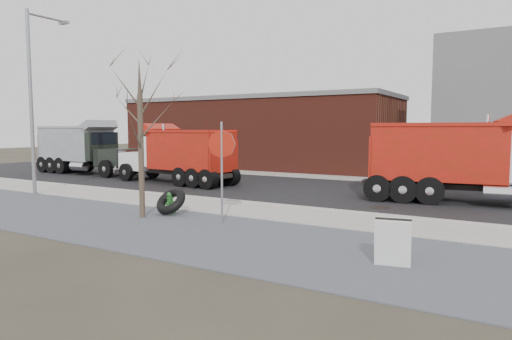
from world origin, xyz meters
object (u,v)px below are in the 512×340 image
Objects in this scene: stop_sign at (222,156)px; dump_truck_red_b at (179,154)px; dump_truck_grey at (85,147)px; fire_hydrant at (170,203)px; dump_truck_red_a at (467,158)px; truck_tire at (171,201)px; sandwich_board at (393,242)px.

stop_sign is 0.42× the size of dump_truck_red_b.
dump_truck_grey is at bearing -1.41° from dump_truck_red_b.
fire_hydrant is at bearing -27.41° from dump_truck_grey.
truck_tire is at bearing -144.32° from dump_truck_red_a.
truck_tire is (0.20, -0.17, 0.12)m from fire_hydrant.
dump_truck_grey is (-22.13, 10.20, 1.19)m from sandwich_board.
fire_hydrant is 0.25× the size of stop_sign.
dump_truck_red_b reaches higher than sandwich_board.
stop_sign is at bearing 142.46° from dump_truck_red_b.
stop_sign is 3.05× the size of sandwich_board.
sandwich_board is at bearing 151.44° from dump_truck_red_b.
sandwich_board is (8.10, -2.29, 0.19)m from fire_hydrant.
dump_truck_red_a is (0.41, 9.84, 1.22)m from sandwich_board.
dump_truck_grey is at bearing 171.88° from dump_truck_red_a.
truck_tire is 1.12× the size of sandwich_board.
stop_sign is 5.99m from sandwich_board.
stop_sign is at bearing -31.54° from fire_hydrant.
truck_tire is 0.37× the size of stop_sign.
stop_sign is (2.57, -0.58, 1.75)m from fire_hydrant.
truck_tire is at bearing -27.58° from dump_truck_grey.
dump_truck_red_a is at bearing -171.34° from dump_truck_red_b.
truck_tire is at bearing 133.88° from dump_truck_red_b.
dump_truck_grey is (-14.03, 7.91, 1.37)m from fire_hydrant.
fire_hydrant is at bearing 153.11° from sandwich_board.
dump_truck_grey reaches higher than dump_truck_red_b.
fire_hydrant is 0.68× the size of truck_tire.
dump_truck_grey reaches higher than truck_tire.
fire_hydrant is 8.42m from sandwich_board.
fire_hydrant is at bearing 168.36° from stop_sign.
truck_tire is 8.18m from sandwich_board.
sandwich_board is at bearing -15.04° from truck_tire.
dump_truck_grey is (-14.23, 8.07, 1.26)m from truck_tire.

